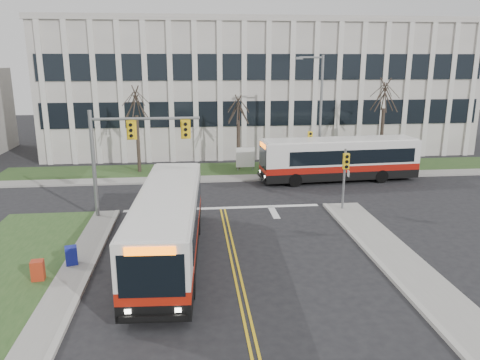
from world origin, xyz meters
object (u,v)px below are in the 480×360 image
object	(u,v)px
streetlight	(319,108)
directory_sign	(245,158)
bus_cross	(339,160)
bus_main	(169,226)
newspaper_box_blue	(72,257)
newspaper_box_red	(38,272)

from	to	relation	value
streetlight	directory_sign	world-z (taller)	streetlight
streetlight	bus_cross	distance (m)	4.39
streetlight	directory_sign	bearing A→B (deg)	166.77
streetlight	bus_main	world-z (taller)	streetlight
directory_sign	bus_main	size ratio (longest dim) A/B	0.17
directory_sign	newspaper_box_blue	bearing A→B (deg)	-119.77
bus_main	newspaper_box_blue	world-z (taller)	bus_main
newspaper_box_red	bus_main	bearing A→B (deg)	12.20
bus_cross	newspaper_box_red	distance (m)	22.83
bus_cross	newspaper_box_red	size ratio (longest dim) A/B	12.28
bus_main	directory_sign	bearing A→B (deg)	74.74
streetlight	bus_cross	size ratio (longest dim) A/B	0.79
streetlight	directory_sign	size ratio (longest dim) A/B	4.60
streetlight	newspaper_box_red	distance (m)	23.98
newspaper_box_red	newspaper_box_blue	bearing A→B (deg)	46.46
bus_cross	newspaper_box_blue	world-z (taller)	bus_cross
streetlight	directory_sign	xyz separation A→B (m)	(-5.53, 1.30, -4.02)
directory_sign	bus_main	bearing A→B (deg)	-108.20
bus_main	newspaper_box_red	size ratio (longest dim) A/B	12.45
bus_cross	newspaper_box_blue	size ratio (longest dim) A/B	12.28
directory_sign	newspaper_box_red	size ratio (longest dim) A/B	2.11
bus_main	newspaper_box_red	distance (m)	5.69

